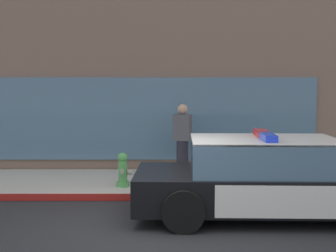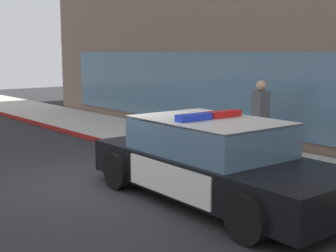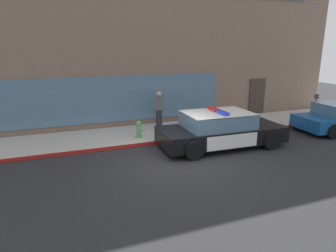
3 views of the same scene
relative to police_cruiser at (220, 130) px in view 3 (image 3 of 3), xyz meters
The scene contains 8 objects.
ground 2.43m from the police_cruiser, 159.53° to the right, with size 48.00×48.00×0.00m, color #262628.
sidewalk 3.38m from the police_cruiser, 131.03° to the left, with size 48.00×2.75×0.15m, color #B2ADA3.
curb_red_paint 2.53m from the police_cruiser, 152.88° to the left, with size 28.80×0.04×0.14m, color maroon.
storefront_building 10.88m from the police_cruiser, 101.77° to the left, with size 22.35×12.04×9.37m.
police_cruiser is the anchor object (origin of this frame).
fire_hydrant 3.30m from the police_cruiser, 147.19° to the left, with size 0.34×0.39×0.73m.
pedestrian_on_sidewalk 3.32m from the police_cruiser, 116.44° to the left, with size 0.46×0.37×1.71m.
parking_meter 6.64m from the police_cruiser, 13.26° to the left, with size 0.12×0.18×1.34m.
Camera 3 is at (-3.70, -8.76, 3.78)m, focal length 31.70 mm.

